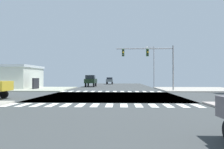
{
  "coord_description": "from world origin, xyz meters",
  "views": [
    {
      "loc": [
        1.02,
        -22.28,
        1.93
      ],
      "look_at": [
        -0.14,
        7.37,
        2.3
      ],
      "focal_mm": 34.93,
      "sensor_mm": 36.0,
      "label": 1
    }
  ],
  "objects_px": {
    "traffic_signal_mast": "(150,57)",
    "sedan_middle_3": "(110,80)",
    "pickup_farside_2": "(91,80)",
    "bank_building": "(2,77)",
    "street_lamp": "(153,63)"
  },
  "relations": [
    {
      "from": "pickup_farside_2",
      "to": "sedan_middle_3",
      "type": "xyz_separation_m",
      "value": [
        3.0,
        16.52,
        -0.17
      ]
    },
    {
      "from": "bank_building",
      "to": "sedan_middle_3",
      "type": "xyz_separation_m",
      "value": [
        17.42,
        23.76,
        -0.85
      ]
    },
    {
      "from": "street_lamp",
      "to": "pickup_farside_2",
      "type": "height_order",
      "value": "street_lamp"
    },
    {
      "from": "bank_building",
      "to": "traffic_signal_mast",
      "type": "bearing_deg",
      "value": -15.06
    },
    {
      "from": "traffic_signal_mast",
      "to": "bank_building",
      "type": "bearing_deg",
      "value": 164.94
    },
    {
      "from": "pickup_farside_2",
      "to": "traffic_signal_mast",
      "type": "bearing_deg",
      "value": 126.17
    },
    {
      "from": "traffic_signal_mast",
      "to": "bank_building",
      "type": "relative_size",
      "value": 0.59
    },
    {
      "from": "bank_building",
      "to": "pickup_farside_2",
      "type": "height_order",
      "value": "bank_building"
    },
    {
      "from": "street_lamp",
      "to": "pickup_farside_2",
      "type": "relative_size",
      "value": 1.57
    },
    {
      "from": "traffic_signal_mast",
      "to": "sedan_middle_3",
      "type": "distance_m",
      "value": 31.39
    },
    {
      "from": "street_lamp",
      "to": "pickup_farside_2",
      "type": "bearing_deg",
      "value": 177.25
    },
    {
      "from": "traffic_signal_mast",
      "to": "street_lamp",
      "type": "relative_size",
      "value": 0.98
    },
    {
      "from": "sedan_middle_3",
      "to": "street_lamp",
      "type": "bearing_deg",
      "value": 118.75
    },
    {
      "from": "traffic_signal_mast",
      "to": "bank_building",
      "type": "height_order",
      "value": "traffic_signal_mast"
    },
    {
      "from": "street_lamp",
      "to": "traffic_signal_mast",
      "type": "bearing_deg",
      "value": -99.69
    }
  ]
}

